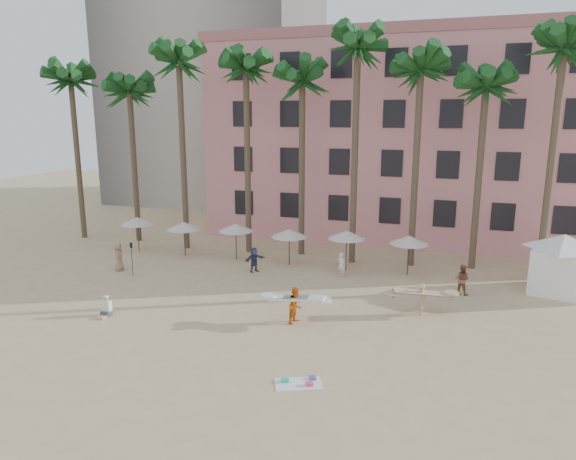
% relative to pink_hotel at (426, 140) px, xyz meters
% --- Properties ---
extents(ground, '(120.00, 120.00, 0.00)m').
position_rel_pink_hotel_xyz_m(ground, '(-7.00, -26.00, -8.00)').
color(ground, '#D1B789').
rests_on(ground, ground).
extents(pink_hotel, '(35.00, 14.00, 16.00)m').
position_rel_pink_hotel_xyz_m(pink_hotel, '(0.00, 0.00, 0.00)').
color(pink_hotel, pink).
rests_on(pink_hotel, ground).
extents(palm_row, '(44.40, 5.40, 16.30)m').
position_rel_pink_hotel_xyz_m(palm_row, '(-6.49, -11.00, 4.97)').
color(palm_row, brown).
rests_on(palm_row, ground).
extents(umbrella_row, '(22.50, 2.70, 2.73)m').
position_rel_pink_hotel_xyz_m(umbrella_row, '(-10.00, -13.50, -5.67)').
color(umbrella_row, '#332B23').
rests_on(umbrella_row, ground).
extents(cabana, '(5.57, 5.57, 3.50)m').
position_rel_pink_hotel_xyz_m(cabana, '(8.70, -14.13, -5.93)').
color(cabana, white).
rests_on(cabana, ground).
extents(beach_towel, '(2.05, 1.65, 0.14)m').
position_rel_pink_hotel_xyz_m(beach_towel, '(-2.76, -28.68, -7.97)').
color(beach_towel, white).
rests_on(beach_towel, ground).
extents(carrier_yellow, '(3.09, 1.66, 1.66)m').
position_rel_pink_hotel_xyz_m(carrier_yellow, '(1.28, -19.98, -7.05)').
color(carrier_yellow, tan).
rests_on(carrier_yellow, ground).
extents(carrier_white, '(2.87, 1.03, 1.83)m').
position_rel_pink_hotel_xyz_m(carrier_white, '(-4.63, -22.99, -7.03)').
color(carrier_white, orange).
rests_on(carrier_white, ground).
extents(beachgoers, '(22.66, 3.90, 1.92)m').
position_rel_pink_hotel_xyz_m(beachgoers, '(-8.03, -16.52, -7.12)').
color(beachgoers, '#383B62').
rests_on(beachgoers, ground).
extents(paddle, '(0.18, 0.04, 2.23)m').
position_rel_pink_hotel_xyz_m(paddle, '(-16.81, -18.99, -6.59)').
color(paddle, black).
rests_on(paddle, ground).
extents(seated_man, '(0.47, 0.81, 1.06)m').
position_rel_pink_hotel_xyz_m(seated_man, '(-14.21, -25.18, -7.64)').
color(seated_man, '#3F3F4C').
rests_on(seated_man, ground).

